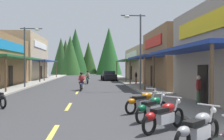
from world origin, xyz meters
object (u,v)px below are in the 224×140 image
object	(u,v)px
streetlamp_right	(137,41)
rider_cruising_trailing	(88,78)
streetlamp_left	(28,48)
motorcycle_parked_right_2	(164,115)
motorcycle_parked_right_4	(143,101)
motorcycle_parked_right_3	(152,107)
pedestrian_strolling	(136,77)
pedestrian_by_shop	(198,89)
motorcycle_parked_right_1	(198,129)
parked_car_curbside	(109,76)
rider_cruising_lead	(81,83)

from	to	relation	value
streetlamp_right	rider_cruising_trailing	bearing A→B (deg)	115.50
streetlamp_left	motorcycle_parked_right_2	distance (m)	18.49
streetlamp_right	motorcycle_parked_right_4	world-z (taller)	streetlamp_right
motorcycle_parked_right_3	pedestrian_strolling	size ratio (longest dim) A/B	1.01
rider_cruising_trailing	pedestrian_by_shop	bearing A→B (deg)	-159.12
motorcycle_parked_right_1	motorcycle_parked_right_4	size ratio (longest dim) A/B	0.95
motorcycle_parked_right_1	pedestrian_strolling	bearing A→B (deg)	45.56
motorcycle_parked_right_2	streetlamp_right	bearing A→B (deg)	45.58
rider_cruising_trailing	pedestrian_by_shop	distance (m)	18.00
motorcycle_parked_right_2	motorcycle_parked_right_4	bearing A→B (deg)	52.48
motorcycle_parked_right_1	rider_cruising_trailing	distance (m)	23.54
streetlamp_left	parked_car_curbside	bearing A→B (deg)	56.61
motorcycle_parked_right_1	pedestrian_strolling	distance (m)	20.80
streetlamp_right	pedestrian_strolling	world-z (taller)	streetlamp_right
streetlamp_right	motorcycle_parked_right_3	bearing A→B (deg)	-97.23
rider_cruising_trailing	rider_cruising_lead	bearing A→B (deg)	179.05
motorcycle_parked_right_1	motorcycle_parked_right_3	xyz separation A→B (m)	(-0.36, 3.26, 0.00)
rider_cruising_lead	parked_car_curbside	xyz separation A→B (m)	(3.29, 15.41, 0.03)
streetlamp_right	rider_cruising_lead	world-z (taller)	streetlamp_right
streetlamp_left	pedestrian_strolling	world-z (taller)	streetlamp_left
pedestrian_by_shop	pedestrian_strolling	xyz separation A→B (m)	(-0.70, 14.35, 0.01)
motorcycle_parked_right_3	streetlamp_right	bearing A→B (deg)	38.56
motorcycle_parked_right_3	pedestrian_strolling	world-z (taller)	pedestrian_strolling
streetlamp_left	parked_car_curbside	size ratio (longest dim) A/B	1.29
motorcycle_parked_right_4	pedestrian_by_shop	size ratio (longest dim) A/B	1.17
pedestrian_by_shop	motorcycle_parked_right_3	bearing A→B (deg)	-98.50
motorcycle_parked_right_2	rider_cruising_trailing	size ratio (longest dim) A/B	0.82
streetlamp_right	rider_cruising_trailing	xyz separation A→B (m)	(-4.24, 8.88, -3.44)
motorcycle_parked_right_4	motorcycle_parked_right_3	bearing A→B (deg)	-123.20
motorcycle_parked_right_2	pedestrian_strolling	distance (m)	19.13
rider_cruising_trailing	pedestrian_strolling	xyz separation A→B (m)	(5.26, -2.63, 0.26)
motorcycle_parked_right_3	rider_cruising_trailing	bearing A→B (deg)	53.79
motorcycle_parked_right_1	streetlamp_left	bearing A→B (deg)	76.92
streetlamp_right	pedestrian_strolling	xyz separation A→B (m)	(1.02, 6.25, -3.18)
streetlamp_right	pedestrian_by_shop	size ratio (longest dim) A/B	4.03
motorcycle_parked_right_2	rider_cruising_trailing	bearing A→B (deg)	59.37
rider_cruising_lead	pedestrian_by_shop	bearing A→B (deg)	-143.32
streetlamp_left	motorcycle_parked_right_2	xyz separation A→B (m)	(8.25, -16.22, -3.25)
motorcycle_parked_right_2	streetlamp_left	bearing A→B (deg)	78.89
streetlamp_right	rider_cruising_lead	size ratio (longest dim) A/B	2.95
motorcycle_parked_right_2	rider_cruising_trailing	xyz separation A→B (m)	(-2.82, 21.61, 0.17)
streetlamp_right	motorcycle_parked_right_4	xyz separation A→B (m)	(-1.44, -9.60, -3.61)
streetlamp_right	motorcycle_parked_right_3	distance (m)	11.84
streetlamp_right	motorcycle_parked_right_3	world-z (taller)	streetlamp_right
motorcycle_parked_right_2	motorcycle_parked_right_4	size ratio (longest dim) A/B	0.95
parked_car_curbside	motorcycle_parked_right_2	bearing A→B (deg)	176.68
motorcycle_parked_right_4	pedestrian_by_shop	world-z (taller)	pedestrian_by_shop
rider_cruising_trailing	streetlamp_right	bearing A→B (deg)	-152.93
streetlamp_left	parked_car_curbside	world-z (taller)	streetlamp_left
streetlamp_right	pedestrian_strolling	size ratio (longest dim) A/B	3.98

